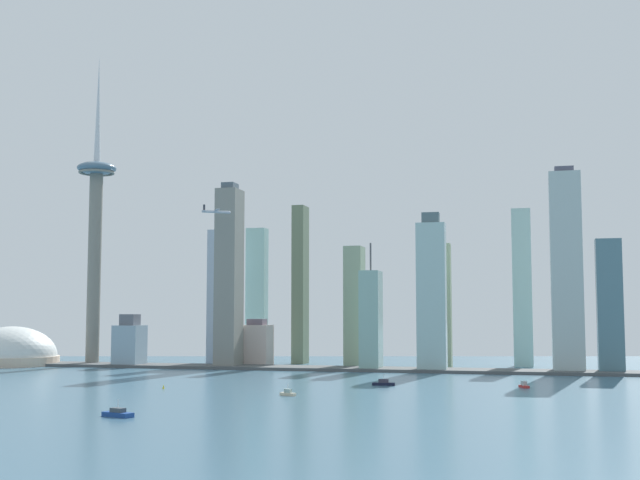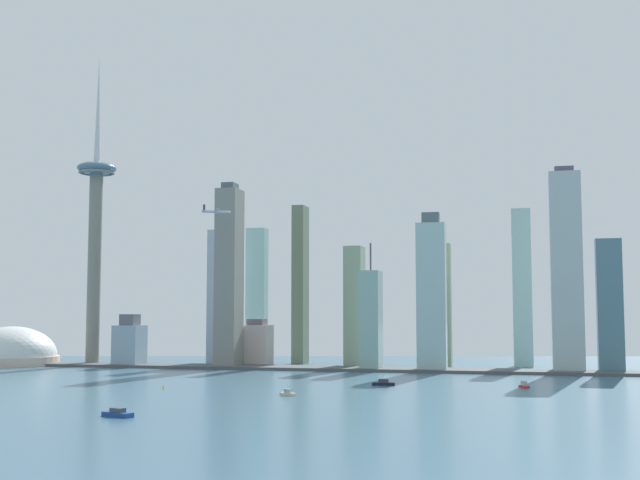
{
  "view_description": "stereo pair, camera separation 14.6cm",
  "coord_description": "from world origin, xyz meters",
  "px_view_note": "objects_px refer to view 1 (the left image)",
  "views": [
    {
      "loc": [
        209.54,
        -264.89,
        52.01
      ],
      "look_at": [
        19.51,
        499.01,
        121.81
      ],
      "focal_mm": 46.4,
      "sensor_mm": 36.0,
      "label": 1
    },
    {
      "loc": [
        209.68,
        -264.85,
        52.01
      ],
      "look_at": [
        19.51,
        499.01,
        121.81
      ],
      "focal_mm": 46.4,
      "sensor_mm": 36.0,
      "label": 2
    }
  ],
  "objects_px": {
    "skyscraper_0": "(371,321)",
    "boat_0": "(288,393)",
    "skyscraper_2": "(257,344)",
    "skyscraper_10": "(129,344)",
    "boat_1": "(524,385)",
    "observation_tower": "(96,218)",
    "channel_buoy_0": "(163,387)",
    "airplane": "(216,211)",
    "boat_4": "(383,383)",
    "skyscraper_3": "(610,306)",
    "stadium_dome": "(11,357)",
    "skyscraper_4": "(442,306)",
    "skyscraper_12": "(522,287)",
    "skyscraper_1": "(354,307)",
    "skyscraper_7": "(217,297)",
    "skyscraper_9": "(257,295)",
    "boat_2": "(118,413)",
    "skyscraper_11": "(300,284)",
    "skyscraper_6": "(432,295)",
    "skyscraper_8": "(229,277)",
    "skyscraper_5": "(567,271)"
  },
  "relations": [
    {
      "from": "skyscraper_9",
      "to": "skyscraper_11",
      "type": "xyz_separation_m",
      "value": [
        50.89,
        -9.54,
        10.69
      ]
    },
    {
      "from": "skyscraper_9",
      "to": "stadium_dome",
      "type": "bearing_deg",
      "value": -153.93
    },
    {
      "from": "skyscraper_6",
      "to": "boat_2",
      "type": "bearing_deg",
      "value": -108.52
    },
    {
      "from": "skyscraper_0",
      "to": "boat_0",
      "type": "distance_m",
      "value": 240.48
    },
    {
      "from": "boat_4",
      "to": "airplane",
      "type": "xyz_separation_m",
      "value": [
        -175.28,
        116.07,
        144.07
      ]
    },
    {
      "from": "channel_buoy_0",
      "to": "skyscraper_7",
      "type": "bearing_deg",
      "value": 103.34
    },
    {
      "from": "skyscraper_7",
      "to": "boat_0",
      "type": "xyz_separation_m",
      "value": [
        159.1,
        -287.55,
        -66.99
      ]
    },
    {
      "from": "skyscraper_7",
      "to": "skyscraper_10",
      "type": "bearing_deg",
      "value": -143.69
    },
    {
      "from": "skyscraper_2",
      "to": "skyscraper_3",
      "type": "xyz_separation_m",
      "value": [
        328.43,
        -26.48,
        36.78
      ]
    },
    {
      "from": "skyscraper_0",
      "to": "skyscraper_2",
      "type": "height_order",
      "value": "skyscraper_0"
    },
    {
      "from": "boat_1",
      "to": "skyscraper_9",
      "type": "bearing_deg",
      "value": -151.94
    },
    {
      "from": "boat_1",
      "to": "channel_buoy_0",
      "type": "relative_size",
      "value": 4.34
    },
    {
      "from": "skyscraper_7",
      "to": "stadium_dome",
      "type": "bearing_deg",
      "value": -162.73
    },
    {
      "from": "skyscraper_9",
      "to": "boat_0",
      "type": "distance_m",
      "value": 367.33
    },
    {
      "from": "skyscraper_4",
      "to": "boat_1",
      "type": "distance_m",
      "value": 210.65
    },
    {
      "from": "skyscraper_1",
      "to": "skyscraper_8",
      "type": "xyz_separation_m",
      "value": [
        -115.66,
        -35.84,
        28.66
      ]
    },
    {
      "from": "skyscraper_2",
      "to": "skyscraper_3",
      "type": "distance_m",
      "value": 331.54
    },
    {
      "from": "skyscraper_3",
      "to": "boat_2",
      "type": "bearing_deg",
      "value": -126.3
    },
    {
      "from": "skyscraper_0",
      "to": "skyscraper_2",
      "type": "relative_size",
      "value": 2.51
    },
    {
      "from": "skyscraper_10",
      "to": "skyscraper_11",
      "type": "relative_size",
      "value": 0.31
    },
    {
      "from": "skyscraper_2",
      "to": "boat_2",
      "type": "bearing_deg",
      "value": -81.71
    },
    {
      "from": "skyscraper_7",
      "to": "airplane",
      "type": "distance_m",
      "value": 117.2
    },
    {
      "from": "skyscraper_0",
      "to": "skyscraper_12",
      "type": "xyz_separation_m",
      "value": [
        134.2,
        95.17,
        32.07
      ]
    },
    {
      "from": "skyscraper_12",
      "to": "boat_1",
      "type": "distance_m",
      "value": 248.83
    },
    {
      "from": "skyscraper_10",
      "to": "channel_buoy_0",
      "type": "xyz_separation_m",
      "value": [
        132.6,
        -209.63,
        -20.99
      ]
    },
    {
      "from": "skyscraper_3",
      "to": "skyscraper_12",
      "type": "relative_size",
      "value": 0.75
    },
    {
      "from": "observation_tower",
      "to": "skyscraper_2",
      "type": "height_order",
      "value": "observation_tower"
    },
    {
      "from": "skyscraper_2",
      "to": "skyscraper_12",
      "type": "relative_size",
      "value": 0.3
    },
    {
      "from": "skyscraper_2",
      "to": "skyscraper_3",
      "type": "bearing_deg",
      "value": -4.61
    },
    {
      "from": "skyscraper_10",
      "to": "skyscraper_1",
      "type": "bearing_deg",
      "value": 10.88
    },
    {
      "from": "skyscraper_8",
      "to": "boat_4",
      "type": "relative_size",
      "value": 10.8
    },
    {
      "from": "skyscraper_0",
      "to": "airplane",
      "type": "height_order",
      "value": "airplane"
    },
    {
      "from": "stadium_dome",
      "to": "skyscraper_5",
      "type": "distance_m",
      "value": 543.16
    },
    {
      "from": "skyscraper_10",
      "to": "boat_1",
      "type": "xyz_separation_m",
      "value": [
        374.47,
        -141.27,
        -20.72
      ]
    },
    {
      "from": "skyscraper_0",
      "to": "airplane",
      "type": "distance_m",
      "value": 174.41
    },
    {
      "from": "skyscraper_8",
      "to": "skyscraper_10",
      "type": "bearing_deg",
      "value": -176.75
    },
    {
      "from": "boat_1",
      "to": "airplane",
      "type": "relative_size",
      "value": 0.48
    },
    {
      "from": "observation_tower",
      "to": "channel_buoy_0",
      "type": "bearing_deg",
      "value": -51.05
    },
    {
      "from": "skyscraper_2",
      "to": "boat_1",
      "type": "relative_size",
      "value": 4.0
    },
    {
      "from": "boat_4",
      "to": "channel_buoy_0",
      "type": "relative_size",
      "value": 6.17
    },
    {
      "from": "skyscraper_6",
      "to": "skyscraper_10",
      "type": "distance_m",
      "value": 298.98
    },
    {
      "from": "skyscraper_8",
      "to": "boat_2",
      "type": "xyz_separation_m",
      "value": [
        75.97,
        -364.61,
        -85.22
      ]
    },
    {
      "from": "skyscraper_8",
      "to": "skyscraper_11",
      "type": "height_order",
      "value": "skyscraper_8"
    },
    {
      "from": "skyscraper_1",
      "to": "skyscraper_12",
      "type": "height_order",
      "value": "skyscraper_12"
    },
    {
      "from": "observation_tower",
      "to": "skyscraper_11",
      "type": "xyz_separation_m",
      "value": [
        195.5,
        77.37,
        -66.53
      ]
    },
    {
      "from": "stadium_dome",
      "to": "skyscraper_11",
      "type": "bearing_deg",
      "value": 19.95
    },
    {
      "from": "channel_buoy_0",
      "to": "skyscraper_10",
      "type": "bearing_deg",
      "value": 122.31
    },
    {
      "from": "skyscraper_2",
      "to": "channel_buoy_0",
      "type": "height_order",
      "value": "skyscraper_2"
    },
    {
      "from": "stadium_dome",
      "to": "skyscraper_4",
      "type": "xyz_separation_m",
      "value": [
        423.99,
        55.8,
        50.63
      ]
    },
    {
      "from": "boat_2",
      "to": "skyscraper_1",
      "type": "bearing_deg",
      "value": 103.4
    }
  ]
}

